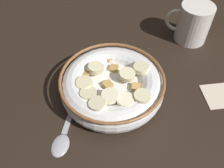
# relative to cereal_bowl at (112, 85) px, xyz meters

# --- Properties ---
(ground_plane) EXTENTS (1.05, 1.05, 0.02)m
(ground_plane) POSITION_rel_cereal_bowl_xyz_m (0.00, -0.00, -0.04)
(ground_plane) COLOR black
(cereal_bowl) EXTENTS (0.20, 0.20, 0.06)m
(cereal_bowl) POSITION_rel_cereal_bowl_xyz_m (0.00, 0.00, 0.00)
(cereal_bowl) COLOR white
(cereal_bowl) RESTS_ON ground_plane
(spoon) EXTENTS (0.04, 0.17, 0.01)m
(spoon) POSITION_rel_cereal_bowl_xyz_m (0.05, 0.11, -0.02)
(spoon) COLOR #A5A5AD
(spoon) RESTS_ON ground_plane
(coffee_mug) EXTENTS (0.10, 0.07, 0.09)m
(coffee_mug) POSITION_rel_cereal_bowl_xyz_m (-0.13, -0.22, 0.02)
(coffee_mug) COLOR white
(coffee_mug) RESTS_ON ground_plane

